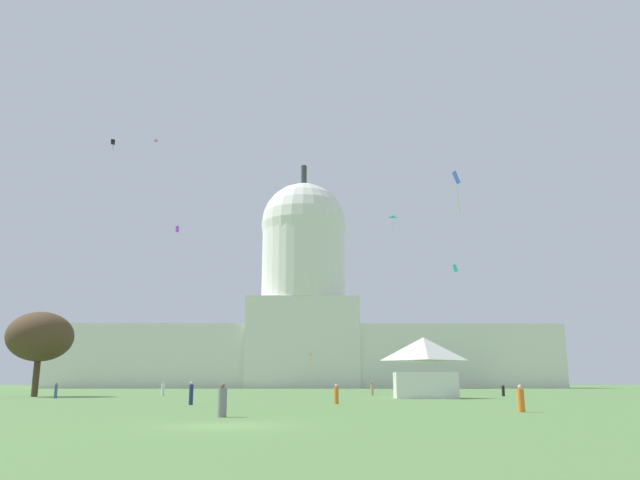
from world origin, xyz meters
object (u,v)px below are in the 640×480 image
Objects in this scene: capitol_building at (303,320)px; person_grey_front_right at (222,402)px; person_navy_mid_right at (191,394)px; kite_pink_high at (156,141)px; person_black_edge_east at (503,391)px; person_orange_deep_crowd at (336,395)px; person_orange_front_center at (521,400)px; kite_gold_low at (311,355)px; event_tent at (424,367)px; tree_west_far at (40,337)px; person_white_back_left at (163,390)px; kite_blue_mid at (457,182)px; kite_turquoise_mid at (455,268)px; person_tan_lawn_far_left at (372,389)px; person_denim_mid_left at (56,391)px; kite_violet_high at (177,229)px; kite_cyan_high at (393,218)px; kite_black_high at (113,142)px.

capitol_building is 90.56× the size of person_grey_front_right.
person_navy_mid_right is 1.95× the size of kite_pink_high.
person_black_edge_east is 54.76m from person_grey_front_right.
person_orange_front_center reaches higher than person_orange_deep_crowd.
person_orange_front_center is 111.35m from kite_gold_low.
tree_west_far is at bearing 174.19° from event_tent.
tree_west_far is 16.29m from person_white_back_left.
kite_blue_mid is 3.57× the size of kite_turquoise_mid.
kite_turquoise_mid is (18.18, 26.36, 21.38)m from person_tan_lawn_far_left.
capitol_building reaches higher than kite_turquoise_mid.
kite_pink_high is (-5.08, 66.05, 52.36)m from tree_west_far.
event_tent is 46.59m from tree_west_far.
tree_west_far is 6.49× the size of person_orange_front_center.
person_tan_lawn_far_left is at bearing 44.61° from person_orange_front_center.
person_denim_mid_left is (-29.82, 18.01, 0.05)m from person_orange_deep_crowd.
kite_pink_high reaches higher than person_orange_deep_crowd.
person_black_edge_east is (57.27, 2.03, -6.44)m from tree_west_far.
person_white_back_left is at bearing -74.49° from kite_pink_high.
kite_gold_low is (8.99, 98.22, 7.05)m from person_navy_mid_right.
kite_pink_high is (-19.70, 62.60, 58.69)m from person_white_back_left.
kite_violet_high is at bearing 62.90° from person_orange_front_center.
person_denim_mid_left is 83.31m from kite_gold_low.
kite_violet_high reaches higher than person_orange_deep_crowd.
tree_west_far is 44.16m from person_orange_deep_crowd.
person_black_edge_east is 73.23m from kite_gold_low.
kite_cyan_high reaches higher than person_grey_front_right.
tree_west_far is 37.04m from person_navy_mid_right.
tree_west_far is 6.16× the size of person_grey_front_right.
person_black_edge_east is 0.91× the size of person_denim_mid_left.
kite_violet_high is at bearing -153.87° from person_orange_deep_crowd.
person_tan_lawn_far_left is at bearing 46.78° from kite_blue_mid.
capitol_building is 51.03m from kite_cyan_high.
person_white_back_left is 14.25m from person_denim_mid_left.
person_tan_lawn_far_left is 63.37m from kite_gold_low.
person_orange_deep_crowd is 106.62m from kite_cyan_high.
person_orange_front_center is at bearing 113.89° from person_tan_lawn_far_left.
person_grey_front_right is 129.99m from kite_pink_high.
kite_cyan_high is at bearing 7.17° from person_denim_mid_left.
kite_black_high is (-44.07, 71.44, 50.30)m from person_orange_deep_crowd.
person_navy_mid_right is 114.18m from kite_pink_high.
kite_pink_high reaches higher than person_orange_front_center.
person_black_edge_east is 0.89× the size of person_tan_lawn_far_left.
person_denim_mid_left is 0.43× the size of kite_cyan_high.
event_tent is at bearing 124.04° from person_tan_lawn_far_left.
kite_violet_high is (11.22, 14.50, -15.25)m from kite_black_high.
capitol_building is 84.72× the size of person_white_back_left.
kite_black_high is 1.56× the size of kite_turquoise_mid.
kite_black_high is 23.85m from kite_violet_high.
capitol_building is 82.17m from kite_turquoise_mid.
tree_west_far is at bearing 102.32° from person_grey_front_right.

